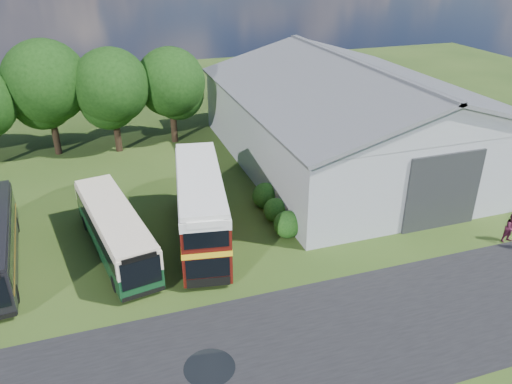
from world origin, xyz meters
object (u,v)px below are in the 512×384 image
object	(u,v)px
bus_green_single	(115,230)
visitor_b	(511,228)
bus_maroon_double	(201,208)
storage_shed	(351,110)

from	to	relation	value
bus_green_single	visitor_b	world-z (taller)	bus_green_single
bus_maroon_double	visitor_b	distance (m)	18.50
bus_green_single	bus_maroon_double	distance (m)	5.03
storage_shed	bus_maroon_double	xyz separation A→B (m)	(-14.46, -8.86, -1.98)
storage_shed	bus_maroon_double	bearing A→B (deg)	-148.50
bus_green_single	storage_shed	bearing A→B (deg)	13.74
storage_shed	bus_green_single	size ratio (longest dim) A/B	2.39
storage_shed	bus_green_single	distance (m)	21.44
storage_shed	visitor_b	distance (m)	15.55
bus_green_single	bus_maroon_double	bearing A→B (deg)	-12.78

